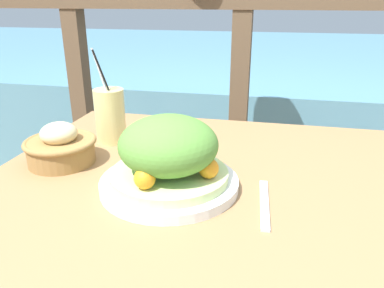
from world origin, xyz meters
The scene contains 7 objects.
patio_table centered at (0.00, 0.00, 0.61)m, with size 0.95×0.86×0.72m.
railing_fence centered at (0.00, 0.74, 0.77)m, with size 2.80×0.08×1.13m.
sea_backdrop centered at (0.00, 3.24, 0.30)m, with size 12.00×4.00×0.59m.
salad_plate centered at (-0.06, -0.05, 0.78)m, with size 0.28×0.28×0.15m.
drink_glass centered at (-0.29, 0.17, 0.79)m, with size 0.08×0.08×0.25m.
bread_basket centered at (-0.34, 0.02, 0.76)m, with size 0.17×0.17×0.10m.
knife centered at (0.13, -0.08, 0.72)m, with size 0.03×0.18×0.00m.
Camera 1 is at (0.13, -0.70, 1.08)m, focal length 35.00 mm.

